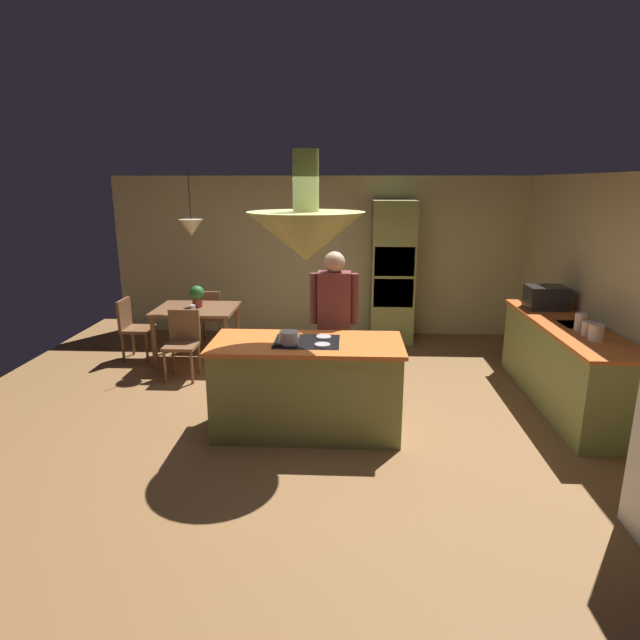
% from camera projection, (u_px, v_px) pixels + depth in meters
% --- Properties ---
extents(ground, '(8.16, 8.16, 0.00)m').
position_uv_depth(ground, '(309.00, 420.00, 5.57)').
color(ground, olive).
extents(wall_back, '(6.80, 0.10, 2.55)m').
position_uv_depth(wall_back, '(323.00, 256.00, 8.57)').
color(wall_back, beige).
rests_on(wall_back, ground).
extents(wall_right, '(0.10, 7.20, 2.55)m').
position_uv_depth(wall_right, '(621.00, 298.00, 5.47)').
color(wall_right, beige).
rests_on(wall_right, ground).
extents(kitchen_island, '(1.89, 0.86, 0.96)m').
position_uv_depth(kitchen_island, '(307.00, 386.00, 5.25)').
color(kitchen_island, '#8C934C').
rests_on(kitchen_island, ground).
extents(counter_run_right, '(0.73, 2.51, 0.94)m').
position_uv_depth(counter_run_right, '(565.00, 364.00, 5.89)').
color(counter_run_right, '#8C934C').
rests_on(counter_run_right, ground).
extents(oven_tower, '(0.66, 0.62, 2.19)m').
position_uv_depth(oven_tower, '(392.00, 272.00, 8.17)').
color(oven_tower, '#8C934C').
rests_on(oven_tower, ground).
extents(dining_table, '(1.10, 0.90, 0.76)m').
position_uv_depth(dining_table, '(197.00, 315.00, 7.31)').
color(dining_table, brown).
rests_on(dining_table, ground).
extents(person_at_island, '(0.53, 0.23, 1.73)m').
position_uv_depth(person_at_island, '(334.00, 318.00, 5.78)').
color(person_at_island, tan).
rests_on(person_at_island, ground).
extents(range_hood, '(1.10, 1.10, 1.00)m').
position_uv_depth(range_hood, '(306.00, 233.00, 4.87)').
color(range_hood, '#8C934C').
extents(pendant_light_over_table, '(0.32, 0.32, 0.82)m').
position_uv_depth(pendant_light_over_table, '(191.00, 228.00, 7.01)').
color(pendant_light_over_table, beige).
extents(chair_facing_island, '(0.40, 0.40, 0.87)m').
position_uv_depth(chair_facing_island, '(183.00, 339.00, 6.71)').
color(chair_facing_island, brown).
rests_on(chair_facing_island, ground).
extents(chair_by_back_wall, '(0.40, 0.40, 0.87)m').
position_uv_depth(chair_by_back_wall, '(209.00, 314.00, 8.00)').
color(chair_by_back_wall, brown).
rests_on(chair_by_back_wall, ground).
extents(chair_at_corner, '(0.40, 0.40, 0.87)m').
position_uv_depth(chair_at_corner, '(132.00, 325.00, 7.40)').
color(chair_at_corner, brown).
rests_on(chair_at_corner, ground).
extents(potted_plant_on_table, '(0.20, 0.20, 0.30)m').
position_uv_depth(potted_plant_on_table, '(197.00, 295.00, 7.30)').
color(potted_plant_on_table, '#99382D').
rests_on(potted_plant_on_table, dining_table).
extents(cup_on_table, '(0.07, 0.07, 0.09)m').
position_uv_depth(cup_on_table, '(193.00, 308.00, 7.06)').
color(cup_on_table, white).
rests_on(cup_on_table, dining_table).
extents(canister_flour, '(0.14, 0.14, 0.17)m').
position_uv_depth(canister_flour, '(596.00, 332.00, 5.15)').
color(canister_flour, silver).
rests_on(canister_flour, counter_run_right).
extents(canister_sugar, '(0.12, 0.12, 0.15)m').
position_uv_depth(canister_sugar, '(588.00, 328.00, 5.33)').
color(canister_sugar, silver).
rests_on(canister_sugar, counter_run_right).
extents(canister_tea, '(0.12, 0.12, 0.19)m').
position_uv_depth(canister_tea, '(580.00, 322.00, 5.50)').
color(canister_tea, silver).
rests_on(canister_tea, counter_run_right).
extents(microwave_on_counter, '(0.46, 0.36, 0.28)m').
position_uv_depth(microwave_on_counter, '(546.00, 297.00, 6.45)').
color(microwave_on_counter, '#232326').
rests_on(microwave_on_counter, counter_run_right).
extents(cooking_pot_on_cooktop, '(0.18, 0.18, 0.12)m').
position_uv_depth(cooking_pot_on_cooktop, '(289.00, 337.00, 5.00)').
color(cooking_pot_on_cooktop, '#B2B2B7').
rests_on(cooking_pot_on_cooktop, kitchen_island).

